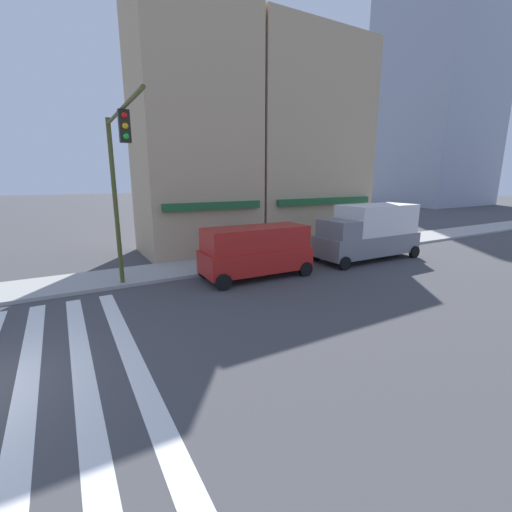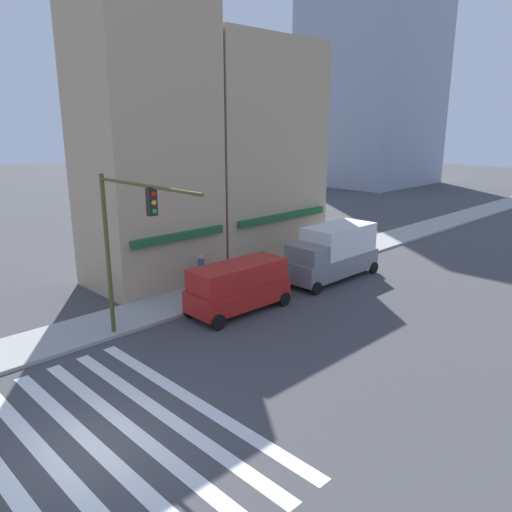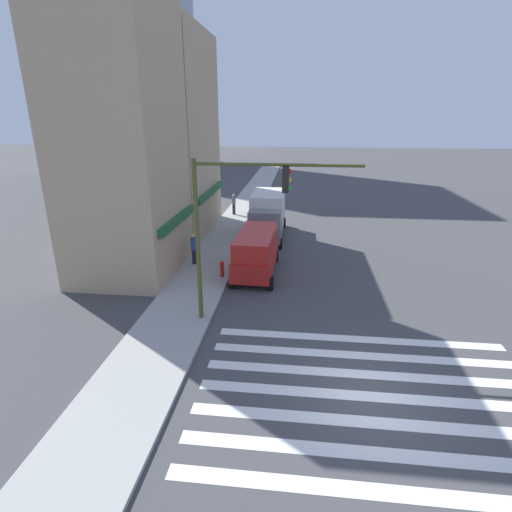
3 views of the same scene
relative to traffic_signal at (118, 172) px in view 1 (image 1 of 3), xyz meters
The scene contains 9 objects.
sidewalk_left 6.74m from the traffic_signal, 148.31° to the left, with size 120.00×3.00×0.15m.
storefront_row 11.89m from the traffic_signal, 34.52° to the left, with size 15.64×5.30×15.70m.
tower_distant 62.26m from the traffic_signal, 24.51° to the left, with size 16.75×15.17×46.32m.
traffic_signal is the anchor object (origin of this frame).
van_red 6.54m from the traffic_signal, ahead, with size 5.05×2.22×2.34m.
box_truck_grey 13.18m from the traffic_signal, ahead, with size 6.20×2.42×3.04m.
pedestrian_grey_coat 19.00m from the traffic_signal, ahead, with size 0.32×0.32×1.77m.
pedestrian_blue_shirt 8.00m from the traffic_signal, 28.67° to the left, with size 0.32×0.32×1.77m.
fire_hydrant 6.30m from the traffic_signal, 17.93° to the left, with size 0.24×0.24×0.84m.
Camera 1 is at (2.20, -8.52, 4.50)m, focal length 24.00 mm.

